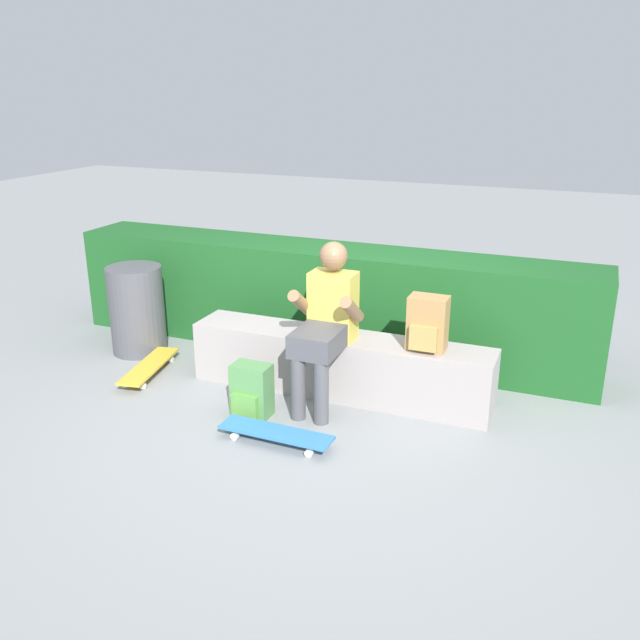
% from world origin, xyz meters
% --- Properties ---
extents(ground_plane, '(24.00, 24.00, 0.00)m').
position_xyz_m(ground_plane, '(0.00, 0.00, 0.00)').
color(ground_plane, gray).
extents(bench_main, '(2.38, 0.41, 0.48)m').
position_xyz_m(bench_main, '(0.00, 0.36, 0.24)').
color(bench_main, '#9B9290').
rests_on(bench_main, ground).
extents(person_skater, '(0.49, 0.62, 1.23)m').
position_xyz_m(person_skater, '(-0.03, 0.15, 0.67)').
color(person_skater, gold).
rests_on(person_skater, ground).
extents(skateboard_near_person, '(0.80, 0.22, 0.09)m').
position_xyz_m(skateboard_near_person, '(-0.12, -0.54, 0.07)').
color(skateboard_near_person, teal).
rests_on(skateboard_near_person, ground).
extents(skateboard_beside_bench, '(0.35, 0.82, 0.09)m').
position_xyz_m(skateboard_beside_bench, '(-1.59, 0.08, 0.07)').
color(skateboard_beside_bench, gold).
rests_on(skateboard_beside_bench, ground).
extents(backpack_on_bench, '(0.28, 0.23, 0.40)m').
position_xyz_m(backpack_on_bench, '(0.68, 0.35, 0.67)').
color(backpack_on_bench, '#A37A47').
rests_on(backpack_on_bench, bench_main).
extents(backpack_on_ground, '(0.28, 0.23, 0.40)m').
position_xyz_m(backpack_on_ground, '(-0.45, -0.25, 0.19)').
color(backpack_on_ground, '#51894C').
rests_on(backpack_on_ground, ground).
extents(hedge_row, '(4.78, 0.61, 0.95)m').
position_xyz_m(hedge_row, '(-0.47, 1.20, 0.47)').
color(hedge_row, '#1A5120').
rests_on(hedge_row, ground).
extents(trash_bin, '(0.49, 0.49, 0.79)m').
position_xyz_m(trash_bin, '(-1.99, 0.50, 0.40)').
color(trash_bin, '#4C4C51').
rests_on(trash_bin, ground).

